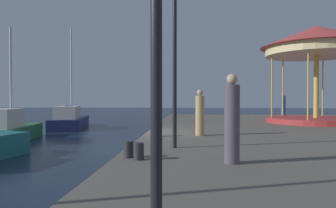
% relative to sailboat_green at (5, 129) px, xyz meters
% --- Properties ---
extents(ground_plane, '(120.00, 120.00, 0.00)m').
position_rel_sailboat_green_xyz_m(ground_plane, '(7.62, -1.89, -0.64)').
color(ground_plane, '#162338').
extents(quay_dock, '(14.75, 29.13, 0.80)m').
position_rel_sailboat_green_xyz_m(quay_dock, '(15.00, -1.89, -0.24)').
color(quay_dock, '#5B564F').
rests_on(quay_dock, ground).
extents(sailboat_green, '(3.10, 5.64, 6.09)m').
position_rel_sailboat_green_xyz_m(sailboat_green, '(0.00, 0.00, 0.00)').
color(sailboat_green, '#236638').
rests_on(sailboat_green, ground).
extents(sailboat_navy, '(3.41, 6.46, 7.72)m').
position_rel_sailboat_green_xyz_m(sailboat_navy, '(0.44, 7.39, -0.01)').
color(sailboat_navy, '#19214C').
rests_on(sailboat_navy, ground).
extents(carousel, '(6.36, 6.36, 5.64)m').
position_rel_sailboat_green_xyz_m(carousel, '(16.77, 3.47, 4.39)').
color(carousel, '#B23333').
rests_on(carousel, quay_dock).
extents(lamp_post_mid_promenade, '(0.36, 0.36, 4.69)m').
position_rel_sailboat_green_xyz_m(lamp_post_mid_promenade, '(9.01, -6.26, 3.33)').
color(lamp_post_mid_promenade, black).
rests_on(lamp_post_mid_promenade, quay_dock).
extents(bollard_south, '(0.24, 0.24, 0.40)m').
position_rel_sailboat_green_xyz_m(bollard_south, '(7.97, -7.83, 0.36)').
color(bollard_south, '#2D2D33').
rests_on(bollard_south, quay_dock).
extents(bollard_center, '(0.24, 0.24, 0.40)m').
position_rel_sailboat_green_xyz_m(bollard_center, '(8.27, -8.07, 0.36)').
color(bollard_center, '#2D2D33').
rests_on(bollard_center, quay_dock).
extents(bollard_north, '(0.24, 0.24, 0.40)m').
position_rel_sailboat_green_xyz_m(bollard_north, '(8.28, -3.63, 0.36)').
color(bollard_north, '#2D2D33').
rests_on(bollard_north, quay_dock).
extents(person_mid_promenade, '(0.34, 0.34, 1.77)m').
position_rel_sailboat_green_xyz_m(person_mid_promenade, '(9.83, -3.22, 0.99)').
color(person_mid_promenade, tan).
rests_on(person_mid_promenade, quay_dock).
extents(person_by_the_water, '(0.34, 0.34, 1.97)m').
position_rel_sailboat_green_xyz_m(person_by_the_water, '(10.37, -8.33, 1.09)').
color(person_by_the_water, '#514C56').
rests_on(person_by_the_water, quay_dock).
extents(person_far_corner, '(0.34, 0.34, 1.84)m').
position_rel_sailboat_green_xyz_m(person_far_corner, '(16.52, 9.03, 1.02)').
color(person_far_corner, '#2D4C8C').
rests_on(person_far_corner, quay_dock).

